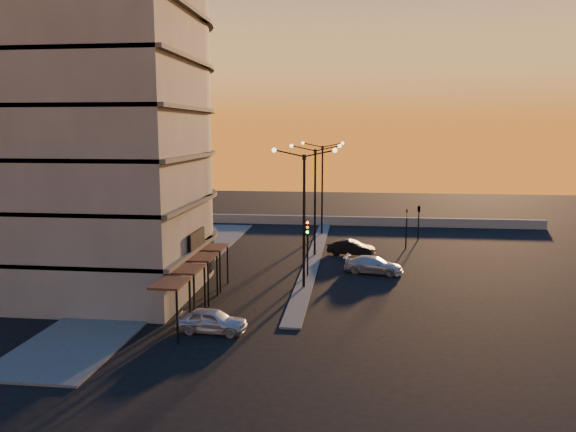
# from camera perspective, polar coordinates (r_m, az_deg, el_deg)

# --- Properties ---
(ground) EXTENTS (120.00, 120.00, 0.00)m
(ground) POSITION_cam_1_polar(r_m,az_deg,el_deg) (38.46, 1.61, -7.37)
(ground) COLOR black
(ground) RESTS_ON ground
(sidewalk_west) EXTENTS (5.00, 40.00, 0.12)m
(sidewalk_west) POSITION_cam_1_polar(r_m,az_deg,el_deg) (44.38, -11.58, -5.27)
(sidewalk_west) COLOR #4C4C4A
(sidewalk_west) RESTS_ON ground
(median) EXTENTS (1.20, 36.00, 0.12)m
(median) POSITION_cam_1_polar(r_m,az_deg,el_deg) (48.10, 2.72, -4.01)
(median) COLOR #4C4C4A
(median) RESTS_ON ground
(parapet) EXTENTS (44.00, 0.50, 1.00)m
(parapet) POSITION_cam_1_polar(r_m,az_deg,el_deg) (63.62, 5.58, -0.49)
(parapet) COLOR slate
(parapet) RESTS_ON ground
(building) EXTENTS (14.35, 17.08, 25.00)m
(building) POSITION_cam_1_polar(r_m,az_deg,el_deg) (40.73, -18.65, 10.04)
(building) COLOR slate
(building) RESTS_ON ground
(streetlamp_near) EXTENTS (4.32, 0.32, 9.51)m
(streetlamp_near) POSITION_cam_1_polar(r_m,az_deg,el_deg) (37.29, 1.64, 0.92)
(streetlamp_near) COLOR black
(streetlamp_near) RESTS_ON ground
(streetlamp_mid) EXTENTS (4.32, 0.32, 9.51)m
(streetlamp_mid) POSITION_cam_1_polar(r_m,az_deg,el_deg) (47.18, 2.77, 2.56)
(streetlamp_mid) COLOR black
(streetlamp_mid) RESTS_ON ground
(streetlamp_far) EXTENTS (4.32, 0.32, 9.51)m
(streetlamp_far) POSITION_cam_1_polar(r_m,az_deg,el_deg) (57.12, 3.50, 3.63)
(streetlamp_far) COLOR black
(streetlamp_far) RESTS_ON ground
(traffic_light_main) EXTENTS (0.28, 0.44, 4.25)m
(traffic_light_main) POSITION_cam_1_polar(r_m,az_deg,el_deg) (40.56, 2.00, -2.32)
(traffic_light_main) COLOR black
(traffic_light_main) RESTS_ON ground
(signal_east_a) EXTENTS (0.13, 0.16, 3.60)m
(signal_east_a) POSITION_cam_1_polar(r_m,az_deg,el_deg) (51.74, 11.93, -1.17)
(signal_east_a) COLOR black
(signal_east_a) RESTS_ON ground
(signal_east_b) EXTENTS (0.42, 1.99, 3.60)m
(signal_east_b) POSITION_cam_1_polar(r_m,az_deg,el_deg) (55.65, 13.16, 0.70)
(signal_east_b) COLOR black
(signal_east_b) RESTS_ON ground
(car_hatchback) EXTENTS (3.87, 1.78, 1.29)m
(car_hatchback) POSITION_cam_1_polar(r_m,az_deg,el_deg) (30.59, -7.75, -10.48)
(car_hatchback) COLOR silver
(car_hatchback) RESTS_ON ground
(car_sedan) EXTENTS (4.21, 2.34, 1.32)m
(car_sedan) POSITION_cam_1_polar(r_m,az_deg,el_deg) (48.54, 6.43, -3.21)
(car_sedan) COLOR black
(car_sedan) RESTS_ON ground
(car_wagon) EXTENTS (4.63, 2.63, 1.27)m
(car_wagon) POSITION_cam_1_polar(r_m,az_deg,el_deg) (42.76, 8.68, -4.93)
(car_wagon) COLOR silver
(car_wagon) RESTS_ON ground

